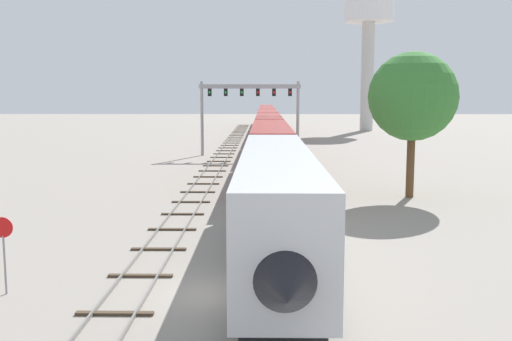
# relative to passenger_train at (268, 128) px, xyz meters

# --- Properties ---
(ground_plane) EXTENTS (400.00, 400.00, 0.00)m
(ground_plane) POSITION_rel_passenger_train_xyz_m (-2.00, -61.30, -2.61)
(ground_plane) COLOR gray
(track_main) EXTENTS (2.60, 200.00, 0.16)m
(track_main) POSITION_rel_passenger_train_xyz_m (0.00, -1.30, -2.54)
(track_main) COLOR slate
(track_main) RESTS_ON ground
(track_near) EXTENTS (2.60, 160.00, 0.16)m
(track_near) POSITION_rel_passenger_train_xyz_m (-5.50, -21.30, -2.54)
(track_near) COLOR slate
(track_near) RESTS_ON ground
(passenger_train) EXTENTS (3.04, 134.94, 4.80)m
(passenger_train) POSITION_rel_passenger_train_xyz_m (0.00, 0.00, 0.00)
(passenger_train) COLOR silver
(passenger_train) RESTS_ON ground
(signal_gantry) EXTENTS (12.10, 0.49, 8.86)m
(signal_gantry) POSITION_rel_passenger_train_xyz_m (-2.25, -12.72, 3.90)
(signal_gantry) COLOR #999BA0
(signal_gantry) RESTS_ON ground
(water_tower) EXTENTS (9.90, 9.90, 27.94)m
(water_tower) POSITION_rel_passenger_train_xyz_m (20.32, 35.89, 19.46)
(water_tower) COLOR beige
(water_tower) RESTS_ON ground
(stop_sign) EXTENTS (0.76, 0.08, 2.88)m
(stop_sign) POSITION_rel_passenger_train_xyz_m (-10.00, -61.34, -0.74)
(stop_sign) COLOR gray
(stop_sign) RESTS_ON ground
(trackside_tree_left) EXTENTS (6.23, 6.23, 10.26)m
(trackside_tree_left) POSITION_rel_passenger_train_xyz_m (9.86, -40.96, 4.51)
(trackside_tree_left) COLOR brown
(trackside_tree_left) RESTS_ON ground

